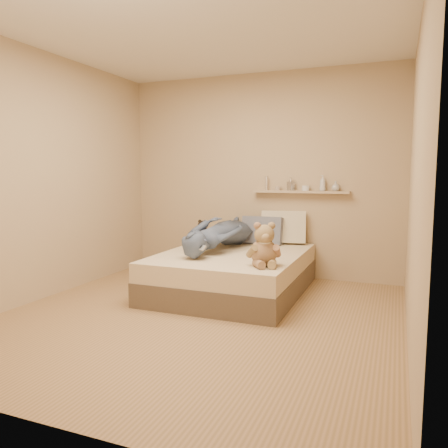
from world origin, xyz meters
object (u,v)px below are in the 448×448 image
at_px(game_console, 199,247).
at_px(dark_plush, 203,232).
at_px(bed, 233,272).
at_px(pillow_grey, 262,230).
at_px(wall_shelf, 300,192).
at_px(teddy_bear, 264,248).
at_px(person, 221,233).
at_px(pillow_cream, 283,228).

height_order(game_console, dark_plush, dark_plush).
bearing_deg(bed, pillow_grey, 79.51).
bearing_deg(wall_shelf, game_console, -116.11).
bearing_deg(pillow_grey, game_console, -103.30).
distance_m(game_console, dark_plush, 1.21).
height_order(bed, wall_shelf, wall_shelf).
bearing_deg(bed, dark_plush, 138.15).
relative_size(teddy_bear, person, 0.27).
bearing_deg(dark_plush, bed, -41.85).
bearing_deg(pillow_cream, teddy_bear, -83.42).
bearing_deg(person, pillow_grey, -120.89).
bearing_deg(pillow_cream, dark_plush, -164.95).
relative_size(dark_plush, wall_shelf, 0.24).
bearing_deg(pillow_grey, wall_shelf, 27.41).
xyz_separation_m(bed, dark_plush, (-0.63, 0.56, 0.35)).
bearing_deg(wall_shelf, pillow_cream, -157.08).
bearing_deg(person, dark_plush, -41.19).
bearing_deg(wall_shelf, teddy_bear, -91.01).
bearing_deg(person, bed, 145.69).
distance_m(pillow_grey, wall_shelf, 0.68).
relative_size(pillow_cream, pillow_grey, 1.10).
distance_m(teddy_bear, pillow_grey, 1.32).
bearing_deg(teddy_bear, bed, 132.88).
relative_size(dark_plush, pillow_grey, 0.58).
bearing_deg(game_console, pillow_grey, 76.70).
xyz_separation_m(dark_plush, person, (0.41, -0.39, 0.06)).
bearing_deg(pillow_grey, pillow_cream, 30.74).
bearing_deg(pillow_cream, pillow_grey, -149.26).
relative_size(game_console, pillow_grey, 0.33).
distance_m(bed, game_console, 0.68).
distance_m(person, wall_shelf, 1.16).
xyz_separation_m(game_console, pillow_grey, (0.29, 1.24, 0.04)).
bearing_deg(pillow_grey, dark_plush, -170.50).
distance_m(bed, pillow_grey, 0.81).
bearing_deg(pillow_cream, person, -131.47).
xyz_separation_m(dark_plush, wall_shelf, (1.18, 0.35, 0.53)).
distance_m(game_console, wall_shelf, 1.71).
bearing_deg(game_console, pillow_cream, 69.05).
xyz_separation_m(dark_plush, pillow_cream, (0.99, 0.27, 0.08)).
bearing_deg(bed, teddy_bear, -47.12).
xyz_separation_m(pillow_cream, person, (-0.58, -0.66, -0.01)).
bearing_deg(game_console, teddy_bear, -1.06).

